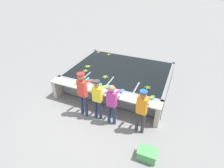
{
  "coord_description": "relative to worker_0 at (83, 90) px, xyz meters",
  "views": [
    {
      "loc": [
        2.44,
        -4.53,
        4.5
      ],
      "look_at": [
        0.0,
        1.18,
        0.58
      ],
      "focal_mm": 28.0,
      "sensor_mm": 36.0,
      "label": 1
    }
  ],
  "objects": [
    {
      "name": "worker_3",
      "position": [
        2.1,
        0.01,
        -0.09
      ],
      "size": [
        0.46,
        0.73,
        1.64
      ],
      "color": "#38383D",
      "rests_on": "ground"
    },
    {
      "name": "wash_tank",
      "position": [
        0.45,
        2.46,
        -0.68
      ],
      "size": [
        4.44,
        3.37,
        0.83
      ],
      "color": "gray",
      "rests_on": "ground"
    },
    {
      "name": "banana_bunch_floating_4",
      "position": [
        -0.72,
        3.79,
        -0.24
      ],
      "size": [
        0.28,
        0.28,
        0.08
      ],
      "color": "#93BC3D",
      "rests_on": "wash_tank"
    },
    {
      "name": "banana_bunch_floating_3",
      "position": [
        0.13,
        1.53,
        -0.24
      ],
      "size": [
        0.27,
        0.28,
        0.08
      ],
      "color": "#9EC642",
      "rests_on": "wash_tank"
    },
    {
      "name": "ground_plane",
      "position": [
        0.45,
        0.34,
        -1.09
      ],
      "size": [
        80.0,
        80.0,
        0.0
      ],
      "primitive_type": "plane",
      "color": "gray",
      "rests_on": "ground"
    },
    {
      "name": "crate",
      "position": [
        2.58,
        -0.93,
        -0.92
      ],
      "size": [
        0.55,
        0.39,
        0.32
      ],
      "color": "#4C9E56",
      "rests_on": "ground"
    },
    {
      "name": "banana_bunch_floating_1",
      "position": [
        -1.36,
        3.85,
        -0.24
      ],
      "size": [
        0.26,
        0.26,
        0.08
      ],
      "color": "#9EC642",
      "rests_on": "wash_tank"
    },
    {
      "name": "banana_bunch_floating_5",
      "position": [
        1.95,
        1.43,
        -0.24
      ],
      "size": [
        0.28,
        0.27,
        0.08
      ],
      "color": "#7FAD33",
      "rests_on": "wash_tank"
    },
    {
      "name": "worker_1",
      "position": [
        0.55,
        0.05,
        -0.13
      ],
      "size": [
        0.41,
        0.71,
        1.59
      ],
      "color": "navy",
      "rests_on": "ground"
    },
    {
      "name": "knife_0",
      "position": [
        -0.26,
        0.61,
        -0.25
      ],
      "size": [
        0.34,
        0.15,
        0.02
      ],
      "color": "silver",
      "rests_on": "work_ledge"
    },
    {
      "name": "work_ledge",
      "position": [
        0.45,
        0.56,
        -0.49
      ],
      "size": [
        4.44,
        0.45,
        0.83
      ],
      "color": "#B7B2A3",
      "rests_on": "ground"
    },
    {
      "name": "worker_0",
      "position": [
        0.0,
        0.0,
        0.0
      ],
      "size": [
        0.47,
        0.75,
        1.77
      ],
      "color": "navy",
      "rests_on": "ground"
    },
    {
      "name": "banana_bunch_floating_0",
      "position": [
        -1.04,
        2.1,
        -0.24
      ],
      "size": [
        0.27,
        0.28,
        0.08
      ],
      "color": "#9EC642",
      "rests_on": "wash_tank"
    },
    {
      "name": "worker_2",
      "position": [
        1.1,
        0.01,
        -0.15
      ],
      "size": [
        0.41,
        0.71,
        1.58
      ],
      "color": "navy",
      "rests_on": "ground"
    },
    {
      "name": "banana_bunch_floating_2",
      "position": [
        -0.92,
        1.67,
        -0.24
      ],
      "size": [
        0.28,
        0.28,
        0.08
      ],
      "color": "#75A333",
      "rests_on": "wash_tank"
    },
    {
      "name": "banana_bunch_ledge_0",
      "position": [
        -0.66,
        0.58,
        -0.24
      ],
      "size": [
        0.28,
        0.28,
        0.08
      ],
      "color": "#75A333",
      "rests_on": "work_ledge"
    }
  ]
}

